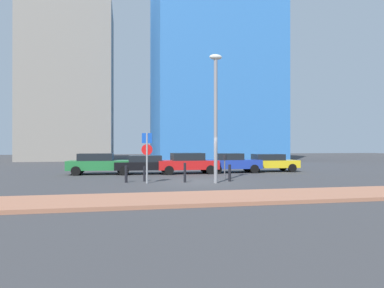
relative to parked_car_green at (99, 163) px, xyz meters
The scene contains 16 objects.
ground_plane 8.56m from the parked_car_green, 47.06° to the right, with size 120.00×120.00×0.00m, color #38383A.
sidewalk_brick 13.80m from the parked_car_green, 65.09° to the right, with size 40.00×3.06×0.14m, color #9E664C.
parked_car_green is the anchor object (origin of this frame).
parked_car_black 3.25m from the parked_car_green, ahead, with size 4.37×2.08×1.34m.
parked_car_red 6.31m from the parked_car_green, ahead, with size 4.45×2.06×1.50m.
parked_car_blue 9.74m from the parked_car_green, ahead, with size 4.20×2.01×1.46m.
parked_car_yellow 12.94m from the parked_car_green, ahead, with size 4.39×2.05×1.38m.
parking_sign_post 7.13m from the parked_car_green, 65.37° to the right, with size 0.60×0.13×2.77m.
parking_meter 9.30m from the parked_car_green, 33.73° to the right, with size 0.18×0.14×1.48m.
street_lamp 10.26m from the parked_car_green, 46.61° to the right, with size 0.70×0.36×7.07m.
traffic_bollard_near 8.12m from the parked_car_green, 51.48° to the right, with size 0.14×0.14×1.10m, color black.
traffic_bollard_mid 6.12m from the parked_car_green, 62.01° to the right, with size 0.14×0.14×0.86m, color black.
traffic_bollard_far 6.08m from the parked_car_green, 72.42° to the right, with size 0.15×0.15×0.94m, color black.
traffic_bollard_edge 9.96m from the parked_car_green, 39.61° to the right, with size 0.16×0.16×0.97m, color black.
building_colorful_midrise 28.47m from the parked_car_green, 56.94° to the left, with size 16.14×14.85×27.28m, color #3372BF.
building_under_construction 27.44m from the parked_car_green, 103.00° to the left, with size 11.73×10.16×21.34m, color gray.
Camera 1 is at (-4.09, -18.89, 2.09)m, focal length 31.94 mm.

